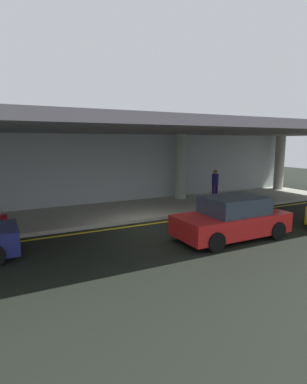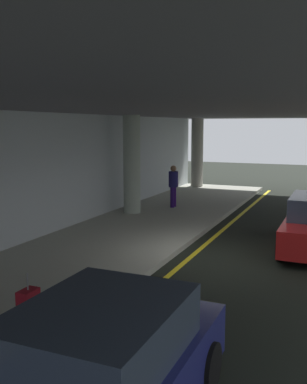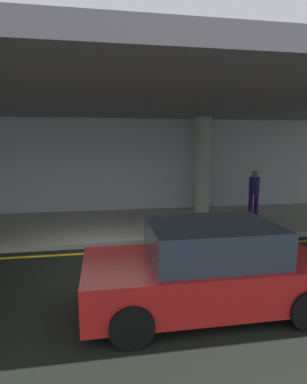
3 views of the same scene
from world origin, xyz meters
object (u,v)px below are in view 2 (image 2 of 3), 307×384
(traveler_with_luggage, at_px, (173,183))
(support_column_left_mid, at_px, (197,153))
(support_column_far_left, at_px, (132,164))
(suitcase_upright_primary, at_px, (29,308))
(car_navy, at_px, (98,376))

(traveler_with_luggage, bearing_deg, support_column_left_mid, 131.99)
(traveler_with_luggage, bearing_deg, support_column_far_left, -88.83)
(support_column_far_left, xyz_separation_m, suitcase_upright_primary, (-9.36, -2.69, -1.51))
(suitcase_upright_primary, bearing_deg, support_column_far_left, 23.40)
(support_column_far_left, xyz_separation_m, car_navy, (-11.00, -4.95, -1.26))
(support_column_left_mid, height_order, traveler_with_luggage, support_column_left_mid)
(support_column_far_left, bearing_deg, support_column_left_mid, 0.00)
(support_column_left_mid, height_order, suitcase_upright_primary, support_column_left_mid)
(support_column_left_mid, bearing_deg, suitcase_upright_primary, -171.20)
(suitcase_upright_primary, bearing_deg, car_navy, -118.58)
(support_column_far_left, distance_m, suitcase_upright_primary, 9.85)
(support_column_far_left, distance_m, car_navy, 12.13)
(car_navy, height_order, traveler_with_luggage, traveler_with_luggage)
(support_column_far_left, distance_m, support_column_left_mid, 8.00)
(support_column_far_left, distance_m, traveler_with_luggage, 2.15)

